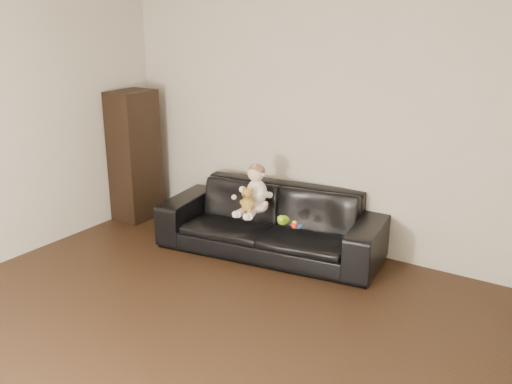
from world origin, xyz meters
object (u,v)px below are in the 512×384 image
Objects in this scene: baby at (255,192)px; toy_rattle at (295,225)px; toy_blue_disc at (297,226)px; toy_green at (283,220)px; teddy_bear at (248,200)px; sofa at (271,221)px; cabinet at (135,156)px.

baby is 0.61m from toy_rattle.
toy_green is at bearing -170.50° from toy_blue_disc.
teddy_bear is 0.57m from toy_rattle.
toy_blue_disc is at bearing 6.28° from teddy_bear.
toy_rattle is at bearing -41.51° from sofa.
toy_green is (2.21, -0.26, -0.28)m from cabinet.
toy_rattle is (0.56, -0.16, -0.19)m from baby.
baby is (1.80, -0.12, -0.10)m from cabinet.
toy_green is at bearing 168.55° from toy_rattle.
baby reaches higher than sofa.
toy_rattle is 0.73× the size of toy_blue_disc.
toy_rattle is at bearing -8.09° from cabinet.
teddy_bear reaches higher than sofa.
sofa is at bearing 138.41° from toy_green.
sofa is at bearing -1.07° from cabinet.
teddy_bear is at bearing -119.25° from sofa.
toy_blue_disc is at bearing 9.50° from toy_green.
cabinet is 2.39m from toy_blue_disc.
teddy_bear is 3.72× the size of toy_rattle.
sofa is 0.37m from baby.
toy_green is at bearing 4.54° from teddy_bear.
sofa is 24.91× the size of toy_blue_disc.
toy_green is (0.29, -0.26, 0.15)m from sofa.
toy_blue_disc is (0.55, 0.05, -0.18)m from teddy_bear.
toy_blue_disc is (0.56, -0.11, -0.22)m from baby.
cabinet is 2.25m from toy_green.
cabinet is 3.04× the size of baby.
toy_green reaches higher than toy_rattle.
toy_blue_disc is (0.14, 0.02, -0.04)m from toy_green.
toy_blue_disc is at bearing -6.81° from cabinet.
teddy_bear is (1.81, -0.28, -0.15)m from cabinet.
sofa is at bearing 70.26° from teddy_bear.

